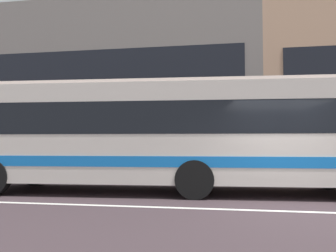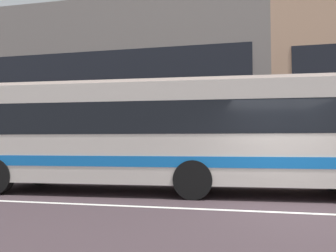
{
  "view_description": "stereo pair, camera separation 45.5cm",
  "coord_description": "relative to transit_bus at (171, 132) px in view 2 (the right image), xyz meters",
  "views": [
    {
      "loc": [
        -1.49,
        -7.47,
        1.43
      ],
      "look_at": [
        -3.08,
        2.04,
        1.92
      ],
      "focal_mm": 36.23,
      "sensor_mm": 36.0,
      "label": 1
    },
    {
      "loc": [
        -1.04,
        -7.39,
        1.43
      ],
      "look_at": [
        -3.08,
        2.04,
        1.92
      ],
      "focal_mm": 36.23,
      "sensor_mm": 36.0,
      "label": 2
    }
  ],
  "objects": [
    {
      "name": "apartment_block_left",
      "position": [
        -7.7,
        12.42,
        3.05
      ],
      "size": [
        22.38,
        9.86,
        9.58
      ],
      "color": "gray",
      "rests_on": "ground_plane"
    },
    {
      "name": "transit_bus",
      "position": [
        0.0,
        0.0,
        0.0
      ],
      "size": [
        11.71,
        3.23,
        3.16
      ],
      "color": "beige",
      "rests_on": "ground_plane"
    },
    {
      "name": "lane_centre_line",
      "position": [
        3.04,
        -2.34,
        -1.74
      ],
      "size": [
        60.0,
        0.16,
        0.01
      ],
      "primitive_type": "cube",
      "color": "silver",
      "rests_on": "ground_plane"
    },
    {
      "name": "ground_plane",
      "position": [
        3.04,
        -2.34,
        -1.74
      ],
      "size": [
        160.0,
        160.0,
        0.0
      ],
      "primitive_type": "plane",
      "color": "#3B2E32"
    }
  ]
}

